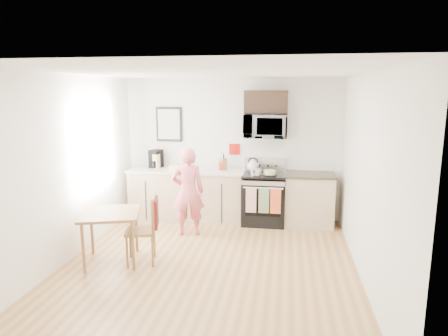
% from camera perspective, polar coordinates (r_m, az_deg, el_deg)
% --- Properties ---
extents(floor, '(4.60, 4.60, 0.00)m').
position_cam_1_polar(floor, '(5.64, -2.22, -13.88)').
color(floor, '#906037').
rests_on(floor, ground).
extents(back_wall, '(4.00, 0.04, 2.60)m').
position_cam_1_polar(back_wall, '(7.46, 1.15, 2.72)').
color(back_wall, white).
rests_on(back_wall, floor).
extents(front_wall, '(4.00, 0.04, 2.60)m').
position_cam_1_polar(front_wall, '(3.09, -10.87, -9.45)').
color(front_wall, white).
rests_on(front_wall, floor).
extents(left_wall, '(0.04, 4.60, 2.60)m').
position_cam_1_polar(left_wall, '(5.95, -21.57, -0.17)').
color(left_wall, white).
rests_on(left_wall, floor).
extents(right_wall, '(0.04, 4.60, 2.60)m').
position_cam_1_polar(right_wall, '(5.22, 19.73, -1.50)').
color(right_wall, white).
rests_on(right_wall, floor).
extents(ceiling, '(4.00, 4.60, 0.04)m').
position_cam_1_polar(ceiling, '(5.12, -2.45, 13.54)').
color(ceiling, white).
rests_on(ceiling, back_wall).
extents(window, '(0.06, 1.40, 1.50)m').
position_cam_1_polar(window, '(6.59, -17.94, 3.28)').
color(window, silver).
rests_on(window, left_wall).
extents(cabinet_left, '(2.10, 0.60, 0.90)m').
position_cam_1_polar(cabinet_left, '(7.50, -5.27, -3.92)').
color(cabinet_left, tan).
rests_on(cabinet_left, floor).
extents(countertop_left, '(2.14, 0.64, 0.04)m').
position_cam_1_polar(countertop_left, '(7.39, -5.34, -0.40)').
color(countertop_left, beige).
rests_on(countertop_left, cabinet_left).
extents(cabinet_right, '(0.84, 0.60, 0.90)m').
position_cam_1_polar(cabinet_right, '(7.29, 12.04, -4.56)').
color(cabinet_right, tan).
rests_on(cabinet_right, floor).
extents(countertop_right, '(0.88, 0.64, 0.04)m').
position_cam_1_polar(countertop_right, '(7.18, 12.19, -0.94)').
color(countertop_right, black).
rests_on(countertop_right, cabinet_right).
extents(range, '(0.76, 0.70, 1.16)m').
position_cam_1_polar(range, '(7.26, 5.71, -4.53)').
color(range, black).
rests_on(range, floor).
extents(microwave, '(0.76, 0.51, 0.42)m').
position_cam_1_polar(microwave, '(7.13, 5.96, 6.00)').
color(microwave, silver).
rests_on(microwave, back_wall).
extents(upper_cabinet, '(0.76, 0.35, 0.40)m').
position_cam_1_polar(upper_cabinet, '(7.16, 6.05, 9.38)').
color(upper_cabinet, black).
rests_on(upper_cabinet, back_wall).
extents(wall_art, '(0.50, 0.04, 0.65)m').
position_cam_1_polar(wall_art, '(7.65, -7.86, 6.21)').
color(wall_art, black).
rests_on(wall_art, back_wall).
extents(wall_trivet, '(0.20, 0.02, 0.20)m').
position_cam_1_polar(wall_trivet, '(7.44, 1.52, 2.69)').
color(wall_trivet, '#A6100E').
rests_on(wall_trivet, back_wall).
extents(person, '(0.61, 0.47, 1.47)m').
position_cam_1_polar(person, '(6.62, -5.18, -3.38)').
color(person, '#D43A4F').
rests_on(person, floor).
extents(dining_table, '(0.84, 0.84, 0.73)m').
position_cam_1_polar(dining_table, '(5.77, -15.94, -6.89)').
color(dining_table, brown).
rests_on(dining_table, floor).
extents(chair, '(0.53, 0.49, 0.95)m').
position_cam_1_polar(chair, '(5.65, -10.53, -7.34)').
color(chair, brown).
rests_on(chair, floor).
extents(knife_block, '(0.16, 0.17, 0.21)m').
position_cam_1_polar(knife_block, '(7.35, -0.11, 0.59)').
color(knife_block, brown).
rests_on(knife_block, countertop_left).
extents(utensil_crock, '(0.11, 0.11, 0.34)m').
position_cam_1_polar(utensil_crock, '(7.33, -0.29, 0.80)').
color(utensil_crock, '#A6100E').
rests_on(utensil_crock, countertop_left).
extents(fruit_bowl, '(0.30, 0.30, 0.11)m').
position_cam_1_polar(fruit_bowl, '(7.46, -6.56, 0.17)').
color(fruit_bowl, white).
rests_on(fruit_bowl, countertop_left).
extents(milk_carton, '(0.12, 0.12, 0.27)m').
position_cam_1_polar(milk_carton, '(7.55, -9.64, 0.92)').
color(milk_carton, tan).
rests_on(milk_carton, countertop_left).
extents(coffee_maker, '(0.25, 0.31, 0.34)m').
position_cam_1_polar(coffee_maker, '(7.63, -9.71, 1.22)').
color(coffee_maker, black).
rests_on(coffee_maker, countertop_left).
extents(bread_bag, '(0.36, 0.22, 0.12)m').
position_cam_1_polar(bread_bag, '(7.19, -6.43, -0.09)').
color(bread_bag, tan).
rests_on(bread_bag, countertop_left).
extents(cake, '(0.25, 0.25, 0.08)m').
position_cam_1_polar(cake, '(7.02, 6.54, -0.67)').
color(cake, black).
rests_on(cake, range).
extents(kettle, '(0.21, 0.21, 0.26)m').
position_cam_1_polar(kettle, '(7.25, 4.15, 0.34)').
color(kettle, white).
rests_on(kettle, range).
extents(pot, '(0.20, 0.34, 0.10)m').
position_cam_1_polar(pot, '(6.99, 4.57, -0.58)').
color(pot, silver).
rests_on(pot, range).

